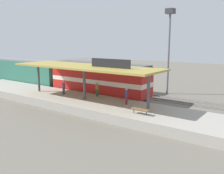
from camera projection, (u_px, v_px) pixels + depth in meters
The scene contains 13 objects.
ground_plane at pixel (118, 97), 33.27m from camera, with size 120.00×120.00×0.00m, color #666056.
track_near at pixel (109, 99), 31.67m from camera, with size 3.20×110.00×0.16m.
track_far at pixel (128, 93), 35.33m from camera, with size 3.20×110.00×0.16m.
platform at pixel (85, 103), 27.94m from camera, with size 6.00×44.00×0.90m, color #9E998E.
station_canopy at pixel (85, 67), 27.15m from camera, with size 5.20×18.00×4.70m.
platform_bench at pixel (140, 109), 22.05m from camera, with size 0.44×1.70×0.50m.
locomotive at pixel (98, 80), 32.24m from camera, with size 2.93×14.43×4.44m.
passenger_carriage_front at pixel (18, 71), 42.68m from camera, with size 2.90×20.00×4.24m.
freight_car at pixel (103, 77), 37.63m from camera, with size 2.80×12.00×3.54m.
light_mast at pixel (169, 34), 33.75m from camera, with size 1.10×1.10×11.70m.
person_waiting at pixel (64, 87), 30.23m from camera, with size 0.34×0.34×1.71m.
person_walking at pixel (97, 89), 29.15m from camera, with size 0.34×0.34×1.71m.
person_boarding at pixel (126, 96), 25.39m from camera, with size 0.34×0.34×1.71m.
Camera 1 is at (-24.72, -18.49, 7.30)m, focal length 39.66 mm.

